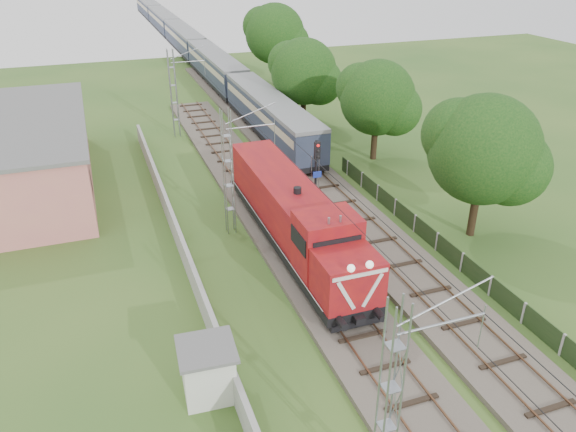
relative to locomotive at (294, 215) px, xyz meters
name	(u,v)px	position (x,y,z in m)	size (l,w,h in m)	color
ground	(356,334)	(0.00, -8.50, -2.28)	(140.00, 140.00, 0.00)	#2E5720
track_main	(303,259)	(0.00, -1.50, -2.10)	(4.20, 70.00, 0.45)	#6B6054
track_side	(303,169)	(5.00, 11.50, -2.10)	(4.20, 80.00, 0.45)	#6B6054
catenary	(229,173)	(-2.95, 3.50, 1.77)	(3.31, 70.00, 8.00)	gray
boundary_wall	(175,230)	(-6.50, 3.50, -1.53)	(0.25, 40.00, 1.50)	#9E9E99
station_building	(30,153)	(-15.00, 15.50, 0.35)	(8.40, 20.40, 5.22)	tan
fence	(462,262)	(8.00, -5.50, -1.68)	(0.12, 32.00, 1.20)	black
locomotive	(294,215)	(0.00, 0.00, 0.00)	(3.07, 17.50, 4.45)	black
coach_rake	(184,38)	(5.00, 63.05, 0.13)	(2.87, 107.31, 3.32)	black
signal_post	(317,165)	(2.97, 3.87, 1.34)	(0.58, 0.45, 5.27)	black
relay_hut	(208,370)	(-7.40, -9.92, -1.08)	(2.45, 2.45, 2.38)	silver
tree_a	(485,151)	(11.25, -2.01, 3.32)	(6.92, 6.59, 8.97)	#332015
tree_b	(378,98)	(11.65, 12.03, 2.87)	(6.37, 6.07, 8.26)	#332015
tree_c	(305,72)	(9.27, 22.29, 3.02)	(6.56, 6.24, 8.50)	#332015
tree_d	(276,35)	(12.12, 39.35, 3.81)	(7.53, 7.17, 9.76)	#332015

